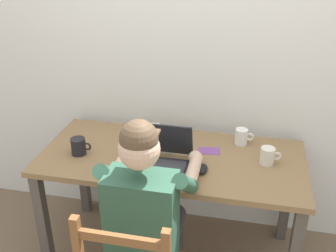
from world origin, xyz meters
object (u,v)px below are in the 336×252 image
Objects in this scene: desk at (172,169)px; coffee_mug_white at (268,156)px; book_stack_main at (143,133)px; seated_person at (147,210)px; coffee_mug_spare at (242,137)px; laptop at (161,157)px; coffee_mug_dark at (79,146)px; computer_mouse at (202,169)px; landscape_photo_print at (209,151)px.

coffee_mug_white is (0.55, 0.03, 0.15)m from desk.
seated_person is at bearing -72.99° from book_stack_main.
coffee_mug_spare is (0.40, 0.23, 0.15)m from desk.
coffee_mug_dark is (-0.51, 0.02, -0.00)m from laptop.
coffee_mug_spare is at bearing 127.74° from coffee_mug_white.
laptop is (-0.04, -0.11, 0.15)m from desk.
seated_person is 10.73× the size of coffee_mug_spare.
coffee_mug_white is (0.59, 0.46, 0.13)m from seated_person.
computer_mouse is 0.77× the size of landscape_photo_print.
book_stack_main is at bearing 37.59° from coffee_mug_dark.
laptop is 0.33m from landscape_photo_print.
coffee_mug_dark reaches higher than landscape_photo_print.
computer_mouse is at bearing -155.43° from coffee_mug_white.
computer_mouse is at bearing -2.84° from coffee_mug_dark.
desk is 0.57m from coffee_mug_white.
computer_mouse is 0.51m from book_stack_main.
laptop is 0.61m from coffee_mug_white.
coffee_mug_dark is (-1.10, -0.12, 0.00)m from coffee_mug_white.
computer_mouse is (0.20, -0.13, 0.11)m from desk.
seated_person is (-0.04, -0.43, 0.02)m from desk.
coffee_mug_white is at bearing 37.82° from seated_person.
book_stack_main is at bearing 170.58° from coffee_mug_white.
coffee_mug_spare is 0.23m from landscape_photo_print.
book_stack_main is at bearing 144.14° from desk.
book_stack_main is (-0.18, 0.27, -0.01)m from laptop.
coffee_mug_white is at bearing 13.28° from laptop.
landscape_photo_print is (0.43, -0.06, -0.05)m from book_stack_main.
seated_person reaches higher than book_stack_main.
coffee_mug_spare is (0.44, 0.34, -0.00)m from laptop.
seated_person is at bearing -123.28° from coffee_mug_spare.
seated_person is 0.62m from coffee_mug_dark.
seated_person reaches higher than coffee_mug_white.
seated_person reaches higher than laptop.
landscape_photo_print is (0.01, 0.23, -0.02)m from computer_mouse.
coffee_mug_dark is 1.09× the size of coffee_mug_spare.
book_stack_main is at bearing -173.04° from coffee_mug_spare.
coffee_mug_white is 0.78m from book_stack_main.
coffee_mug_white is 0.60× the size of book_stack_main.
seated_person is at bearing -95.01° from desk.
laptop is 0.24m from computer_mouse.
book_stack_main is (-0.77, 0.13, -0.00)m from coffee_mug_white.
coffee_mug_dark reaches higher than book_stack_main.
seated_person is at bearing -142.18° from coffee_mug_white.
coffee_mug_dark is (-0.55, -0.10, 0.15)m from desk.
landscape_photo_print is at bearing 40.09° from laptop.
laptop is at bearing -109.25° from desk.
coffee_mug_spare is at bearing 6.96° from book_stack_main.
seated_person is at bearing -33.43° from coffee_mug_dark.
coffee_mug_white is (0.59, 0.14, -0.00)m from laptop.
coffee_mug_dark is at bearing -160.84° from coffee_mug_spare.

